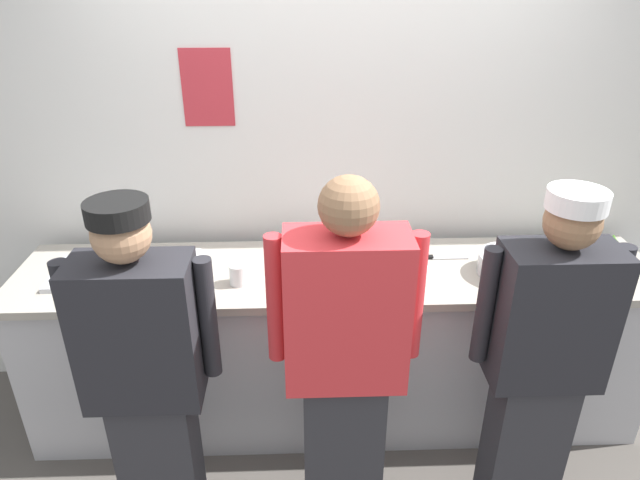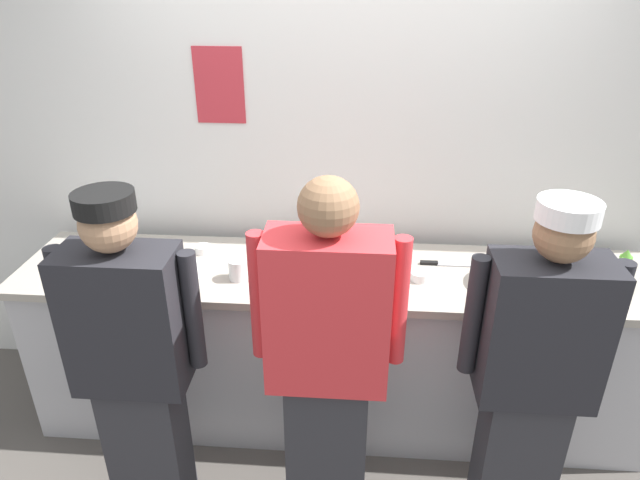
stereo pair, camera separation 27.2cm
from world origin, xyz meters
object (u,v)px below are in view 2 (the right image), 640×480
object	(u,v)px
chef_near_left	(134,363)
ramekin_green_sauce	(346,276)
deli_cup	(238,270)
chef_far_right	(533,375)
sheet_tray	(115,260)
squeeze_bottle_primary	(622,271)
chef_center	(327,363)
chefs_knife	(443,264)
plate_stack_front	(182,270)
ramekin_red_sauce	(420,275)
ramekin_orange_sauce	(388,288)
mixing_bowl_steel	(515,276)
plate_stack_rear	(307,250)
ramekin_yellow_sauce	(203,249)

from	to	relation	value
chef_near_left	ramekin_green_sauce	bearing A→B (deg)	35.45
deli_cup	chef_far_right	bearing A→B (deg)	-22.01
sheet_tray	squeeze_bottle_primary	size ratio (longest dim) A/B	2.42
chef_center	chefs_knife	world-z (taller)	chef_center
chef_center	chefs_knife	bearing A→B (deg)	54.64
plate_stack_front	chef_center	bearing A→B (deg)	-36.89
chef_far_right	sheet_tray	distance (m)	2.07
chef_center	chefs_knife	size ratio (longest dim) A/B	6.12
ramekin_red_sauce	deli_cup	world-z (taller)	deli_cup
ramekin_red_sauce	chefs_knife	distance (m)	0.21
chefs_knife	sheet_tray	bearing A→B (deg)	-176.55
chef_near_left	ramekin_orange_sauce	bearing A→B (deg)	25.95
squeeze_bottle_primary	ramekin_red_sauce	size ratio (longest dim) A/B	2.33
mixing_bowl_steel	ramekin_orange_sauce	size ratio (longest dim) A/B	2.90
chef_near_left	plate_stack_rear	world-z (taller)	chef_near_left
ramekin_orange_sauce	squeeze_bottle_primary	bearing A→B (deg)	5.45
ramekin_green_sauce	chefs_knife	bearing A→B (deg)	21.61
mixing_bowl_steel	chef_far_right	bearing A→B (deg)	-94.28
chef_near_left	plate_stack_rear	size ratio (longest dim) A/B	8.10
ramekin_red_sauce	ramekin_green_sauce	bearing A→B (deg)	-174.88
plate_stack_front	sheet_tray	size ratio (longest dim) A/B	0.37
plate_stack_rear	mixing_bowl_steel	world-z (taller)	mixing_bowl_steel
plate_stack_front	ramekin_green_sauce	distance (m)	0.82
mixing_bowl_steel	deli_cup	size ratio (longest dim) A/B	3.04
chef_far_right	sheet_tray	bearing A→B (deg)	161.95
mixing_bowl_steel	ramekin_orange_sauce	distance (m)	0.62
ramekin_orange_sauce	deli_cup	bearing A→B (deg)	174.70
ramekin_orange_sauce	sheet_tray	bearing A→B (deg)	172.47
chef_far_right	ramekin_orange_sauce	size ratio (longest dim) A/B	14.75
plate_stack_front	ramekin_yellow_sauce	bearing A→B (deg)	79.77
ramekin_yellow_sauce	sheet_tray	bearing A→B (deg)	-161.98
chef_near_left	squeeze_bottle_primary	distance (m)	2.23
chef_far_right	ramekin_green_sauce	world-z (taller)	chef_far_right
chef_near_left	sheet_tray	world-z (taller)	chef_near_left
plate_stack_rear	chefs_knife	distance (m)	0.70
chef_near_left	chef_center	world-z (taller)	chef_center
sheet_tray	ramekin_orange_sauce	world-z (taller)	ramekin_orange_sauce
plate_stack_front	ramekin_orange_sauce	xyz separation A→B (m)	(1.02, -0.09, -0.00)
mixing_bowl_steel	chefs_knife	xyz separation A→B (m)	(-0.32, 0.18, -0.05)
chef_far_right	ramekin_red_sauce	xyz separation A→B (m)	(-0.41, 0.58, 0.10)
sheet_tray	deli_cup	bearing A→B (deg)	-9.93
squeeze_bottle_primary	deli_cup	distance (m)	1.82
ramekin_orange_sauce	deli_cup	xyz separation A→B (m)	(-0.73, 0.07, 0.03)
ramekin_red_sauce	ramekin_orange_sauce	bearing A→B (deg)	-141.47
chef_near_left	chef_center	bearing A→B (deg)	2.10
deli_cup	squeeze_bottle_primary	bearing A→B (deg)	1.14
chef_near_left	plate_stack_front	distance (m)	0.61
sheet_tray	ramekin_red_sauce	bearing A→B (deg)	-2.17
ramekin_orange_sauce	ramekin_green_sauce	world-z (taller)	ramekin_green_sauce
ramekin_yellow_sauce	ramekin_red_sauce	world-z (taller)	ramekin_red_sauce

